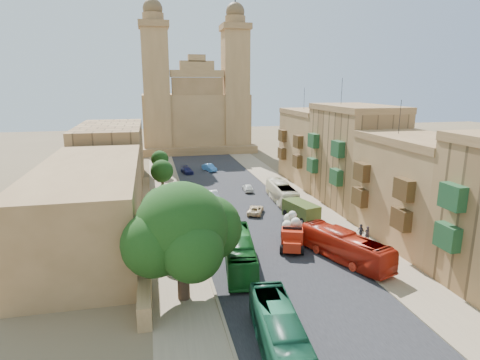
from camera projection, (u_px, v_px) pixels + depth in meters
name	position (u px, v px, depth m)	size (l,w,h in m)	color
ground	(316.00, 311.00, 30.08)	(260.00, 260.00, 0.00)	brown
road_surface	(234.00, 200.00, 58.54)	(14.00, 140.00, 0.01)	black
sidewalk_east	(295.00, 196.00, 60.56)	(5.00, 140.00, 0.01)	#897559
sidewalk_west	(168.00, 204.00, 56.51)	(5.00, 140.00, 0.01)	#897559
kerb_east	(280.00, 197.00, 60.01)	(0.25, 140.00, 0.12)	#897559
kerb_west	(186.00, 203.00, 57.03)	(0.25, 140.00, 0.12)	#897559
townhouse_b	(417.00, 189.00, 42.58)	(9.00, 14.00, 14.90)	olive
townhouse_c	(354.00, 155.00, 55.57)	(9.00, 14.00, 17.40)	#9C7447
townhouse_d	(314.00, 146.00, 69.03)	(9.00, 14.00, 15.90)	olive
west_wall	(146.00, 224.00, 46.18)	(1.00, 40.00, 1.80)	olive
west_building_low	(91.00, 204.00, 42.34)	(10.00, 28.00, 8.40)	brown
west_building_mid	(111.00, 155.00, 66.81)	(10.00, 22.00, 10.00)	#9C7447
church	(195.00, 112.00, 102.42)	(28.00, 22.50, 36.30)	olive
ficus_tree	(183.00, 232.00, 30.56)	(9.48, 8.72, 9.48)	#332419
street_tree_a	(171.00, 226.00, 38.58)	(3.13, 3.13, 4.81)	#332419
street_tree_b	(165.00, 196.00, 50.03)	(2.87, 2.87, 4.41)	#332419
street_tree_c	(162.00, 171.00, 61.26)	(3.47, 3.47, 5.34)	#332419
street_tree_d	(160.00, 159.00, 72.73)	(3.15, 3.15, 4.84)	#332419
red_truck	(292.00, 232.00, 41.86)	(4.09, 6.37, 3.52)	#B1210D
olive_pickup	(301.00, 211.00, 50.19)	(3.51, 5.65, 2.17)	#3B4B1C
bus_green_south	(281.00, 337.00, 24.65)	(2.40, 10.27, 2.86)	#195539
bus_green_north	(239.00, 252.00, 36.91)	(2.49, 10.63, 2.96)	#15591D
bus_red_east	(345.00, 247.00, 38.25)	(2.40, 10.27, 2.86)	red
bus_cream_east	(282.00, 193.00, 57.35)	(2.34, 9.99, 2.78)	#FFF4D0
car_blue_a	(227.00, 225.00, 46.88)	(1.28, 3.18, 1.08)	teal
car_white_a	(213.00, 196.00, 58.66)	(1.37, 3.93, 1.30)	white
car_cream	(256.00, 210.00, 52.42)	(1.80, 3.90, 1.08)	beige
car_dkblue	(187.00, 170.00, 76.09)	(1.65, 4.05, 1.18)	#181A4C
car_white_b	(248.00, 188.00, 63.32)	(1.40, 3.47, 1.18)	silver
car_blue_b	(209.00, 168.00, 78.04)	(1.42, 4.08, 1.34)	#397AC7
pedestrian_a	(367.00, 233.00, 43.40)	(0.59, 0.39, 1.61)	#29242C
pedestrian_c	(361.00, 232.00, 43.47)	(1.07, 0.45, 1.83)	#313039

